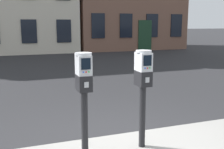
# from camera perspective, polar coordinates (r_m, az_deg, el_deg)

# --- Properties ---
(ground_plane) EXTENTS (160.00, 160.00, 0.00)m
(ground_plane) POSITION_cam_1_polar(r_m,az_deg,el_deg) (4.42, 0.95, -14.87)
(ground_plane) COLOR #28282B
(parking_meter_near_kerb) EXTENTS (0.22, 0.25, 1.39)m
(parking_meter_near_kerb) POSITION_cam_1_polar(r_m,az_deg,el_deg) (3.59, -5.78, -2.39)
(parking_meter_near_kerb) COLOR black
(parking_meter_near_kerb) RESTS_ON sidewalk_slab
(parking_meter_twin_adjacent) EXTENTS (0.22, 0.25, 1.39)m
(parking_meter_twin_adjacent) POSITION_cam_1_polar(r_m,az_deg,el_deg) (3.87, 6.37, -1.40)
(parking_meter_twin_adjacent) COLOR black
(parking_meter_twin_adjacent) RESTS_ON sidewalk_slab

